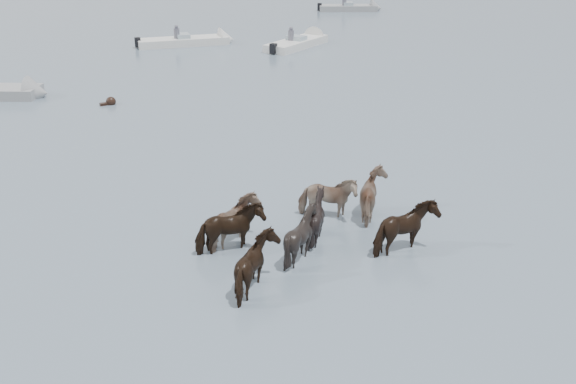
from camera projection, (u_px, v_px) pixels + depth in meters
ground at (232, 281)px, 15.33m from camera, size 400.00×400.00×0.00m
pony_herd at (309, 225)px, 16.80m from camera, size 6.35×4.12×1.49m
swimming_pony at (110, 102)px, 29.18m from camera, size 0.72×0.44×0.44m
motorboat_c at (196, 41)px, 42.06m from camera, size 6.39×2.92×1.92m
motorboat_d at (303, 42)px, 41.79m from camera, size 5.78×3.92×1.92m
motorboat_e at (357, 8)px, 56.03m from camera, size 5.42×4.01×1.92m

